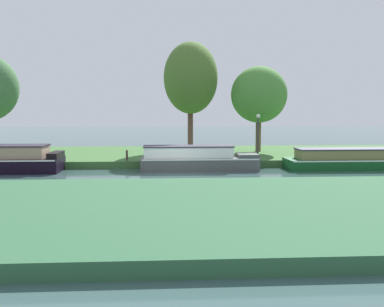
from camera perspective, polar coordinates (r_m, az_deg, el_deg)
The scene contains 11 objects.
ground_plane at distance 22.45m, azimuth -2.06°, elevation -2.61°, with size 120.00×120.00×0.00m, color #375251.
riverbank_far at distance 29.37m, azimuth -2.43°, elevation -0.23°, with size 72.00×10.00×0.40m, color #3A6431.
riverbank_near at distance 13.57m, azimuth -1.04°, elevation -7.32°, with size 72.00×10.00×0.40m, color #2E5C3B.
slate_barge at distance 23.62m, azimuth 0.66°, elevation -0.76°, with size 6.23×1.67×1.32m.
black_narrowboat at distance 24.81m, azimuth -21.85°, elevation -0.87°, with size 5.04×2.22×1.40m.
forest_cruiser at distance 25.77m, azimuth 20.27°, elevation -0.76°, with size 7.74×1.93×1.13m.
willow_tree_centre at distance 30.37m, azimuth -0.18°, elevation 9.66°, with size 3.65×4.31×7.36m.
willow_tree_right at distance 30.13m, azimuth 8.61°, elevation 7.48°, with size 3.75×3.52×5.69m.
lamp_post at distance 26.65m, azimuth 8.48°, elevation 3.06°, with size 0.24×0.24×2.56m.
mooring_post_near at distance 24.85m, azimuth -8.37°, elevation -0.24°, with size 0.12×0.12×0.58m, color #4D3332.
mooring_post_far at distance 26.20m, azimuth 15.48°, elevation -0.07°, with size 0.12×0.12×0.60m, color #463C2D.
Camera 1 is at (-0.58, -22.21, 3.28)m, focal length 41.47 mm.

